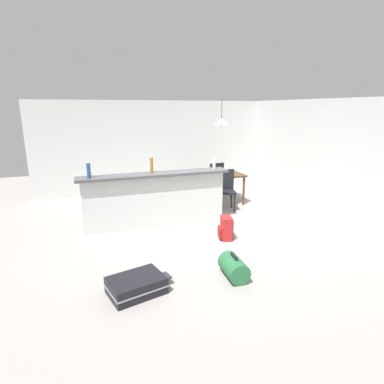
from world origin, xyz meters
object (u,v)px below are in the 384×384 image
object	(u,v)px
dining_table	(220,178)
bottle_amber	(152,165)
dining_chair_near_partition	(226,188)
bottle_clear	(214,164)
duffel_bag_green	(234,267)
backpack_red	(226,228)
bottle_blue	(89,171)
pendant_lamp	(222,122)
dining_chair_far_side	(215,178)
suitcase_flat_black	(136,285)

from	to	relation	value
dining_table	bottle_amber	bearing A→B (deg)	-153.00
bottle_amber	dining_chair_near_partition	xyz separation A→B (m)	(1.83, 0.47, -0.72)
bottle_clear	duffel_bag_green	world-z (taller)	bottle_clear
bottle_clear	backpack_red	world-z (taller)	bottle_clear
bottle_blue	dining_table	bearing A→B (deg)	18.88
duffel_bag_green	pendant_lamp	bearing A→B (deg)	68.86
bottle_blue	duffel_bag_green	size ratio (longest dim) A/B	0.54
bottle_clear	duffel_bag_green	distance (m)	2.67
dining_chair_far_side	bottle_clear	bearing A→B (deg)	-114.42
dining_table	backpack_red	world-z (taller)	dining_table
dining_chair_near_partition	suitcase_flat_black	bearing A→B (deg)	-132.73
dining_table	duffel_bag_green	bearing A→B (deg)	-111.00
bottle_blue	suitcase_flat_black	bearing A→B (deg)	-79.22
bottle_blue	suitcase_flat_black	xyz separation A→B (m)	(0.43, -2.23, -1.11)
bottle_clear	suitcase_flat_black	xyz separation A→B (m)	(-2.05, -2.29, -1.08)
dining_table	dining_chair_near_partition	bearing A→B (deg)	-97.19
pendant_lamp	suitcase_flat_black	size ratio (longest dim) A/B	0.70
bottle_clear	dining_chair_far_side	size ratio (longest dim) A/B	0.23
duffel_bag_green	dining_chair_far_side	bearing A→B (deg)	70.33
duffel_bag_green	backpack_red	world-z (taller)	backpack_red
bottle_clear	duffel_bag_green	size ratio (longest dim) A/B	0.43
bottle_blue	pendant_lamp	size ratio (longest dim) A/B	0.43
bottle_clear	dining_chair_far_side	xyz separation A→B (m)	(0.69, 1.51, -0.68)
duffel_bag_green	dining_table	bearing A→B (deg)	69.00
bottle_amber	bottle_clear	xyz separation A→B (m)	(1.31, -0.02, -0.04)
pendant_lamp	dining_table	bearing A→B (deg)	81.65
duffel_bag_green	backpack_red	xyz separation A→B (m)	(0.47, 1.25, 0.05)
bottle_amber	dining_chair_near_partition	distance (m)	2.02
dining_table	dining_chair_far_side	world-z (taller)	dining_chair_far_side
bottle_amber	dining_table	size ratio (longest dim) A/B	0.27
backpack_red	dining_chair_near_partition	bearing A→B (deg)	64.81
pendant_lamp	suitcase_flat_black	bearing A→B (deg)	-129.06
bottle_clear	suitcase_flat_black	size ratio (longest dim) A/B	0.24
bottle_blue	suitcase_flat_black	distance (m)	2.53
pendant_lamp	bottle_blue	bearing A→B (deg)	-161.72
bottle_blue	bottle_clear	size ratio (longest dim) A/B	1.25
dining_chair_far_side	backpack_red	distance (m)	2.79
dining_table	duffel_bag_green	world-z (taller)	dining_table
bottle_amber	dining_table	xyz separation A→B (m)	(1.89, 0.97, -0.59)
dining_table	dining_chair_far_side	xyz separation A→B (m)	(0.10, 0.52, -0.13)
bottle_clear	pendant_lamp	world-z (taller)	pendant_lamp
bottle_blue	bottle_amber	world-z (taller)	bottle_amber
bottle_clear	bottle_blue	bearing A→B (deg)	-178.60
dining_chair_far_side	suitcase_flat_black	distance (m)	4.71
suitcase_flat_black	duffel_bag_green	world-z (taller)	duffel_bag_green
dining_chair_far_side	dining_chair_near_partition	bearing A→B (deg)	-99.03
bottle_amber	dining_table	world-z (taller)	bottle_amber
bottle_amber	dining_chair_near_partition	world-z (taller)	bottle_amber
backpack_red	pendant_lamp	bearing A→B (deg)	68.51
bottle_blue	bottle_amber	distance (m)	1.17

